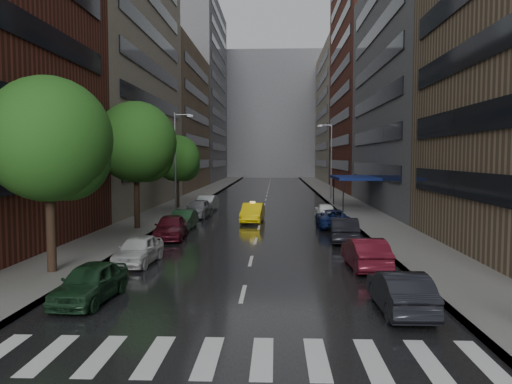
{
  "coord_description": "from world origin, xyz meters",
  "views": [
    {
      "loc": [
        1.23,
        -14.5,
        5.17
      ],
      "look_at": [
        0.0,
        16.47,
        3.0
      ],
      "focal_mm": 35.0,
      "sensor_mm": 36.0,
      "label": 1
    }
  ],
  "objects": [
    {
      "name": "buildings_left",
      "position": [
        -15.0,
        58.79,
        15.99
      ],
      "size": [
        8.0,
        108.0,
        38.0
      ],
      "color": "maroon",
      "rests_on": "ground"
    },
    {
      "name": "parked_cars_right",
      "position": [
        5.4,
        15.68,
        0.71
      ],
      "size": [
        2.35,
        29.82,
        1.5
      ],
      "color": "black",
      "rests_on": "ground"
    },
    {
      "name": "crosswalk",
      "position": [
        0.2,
        -2.0,
        0.01
      ],
      "size": [
        13.15,
        2.8,
        0.01
      ],
      "color": "silver",
      "rests_on": "ground"
    },
    {
      "name": "tree_near",
      "position": [
        -8.6,
        6.77,
        5.93
      ],
      "size": [
        5.44,
        5.44,
        8.66
      ],
      "color": "#382619",
      "rests_on": "ground"
    },
    {
      "name": "parked_cars_left",
      "position": [
        -5.4,
        18.96,
        0.74
      ],
      "size": [
        2.26,
        34.51,
        1.56
      ],
      "color": "#193720",
      "rests_on": "ground"
    },
    {
      "name": "taxi",
      "position": [
        -0.61,
        24.92,
        0.75
      ],
      "size": [
        1.84,
        4.65,
        1.51
      ],
      "primitive_type": "imported",
      "rotation": [
        0.0,
        0.0,
        -0.05
      ],
      "color": "yellow",
      "rests_on": "ground"
    },
    {
      "name": "tree_far",
      "position": [
        -8.6,
        34.8,
        5.04
      ],
      "size": [
        4.63,
        4.63,
        7.38
      ],
      "color": "#382619",
      "rests_on": "ground"
    },
    {
      "name": "street_lamp_left",
      "position": [
        -7.72,
        30.0,
        4.89
      ],
      "size": [
        1.74,
        0.22,
        9.0
      ],
      "color": "gray",
      "rests_on": "sidewalk_left"
    },
    {
      "name": "ground",
      "position": [
        0.0,
        0.0,
        0.0
      ],
      "size": [
        220.0,
        220.0,
        0.0
      ],
      "primitive_type": "plane",
      "color": "gray",
      "rests_on": "ground"
    },
    {
      "name": "awning",
      "position": [
        8.98,
        35.0,
        3.13
      ],
      "size": [
        4.0,
        8.0,
        3.12
      ],
      "color": "navy",
      "rests_on": "sidewalk_right"
    },
    {
      "name": "tree_mid",
      "position": [
        -8.6,
        20.29,
        6.22
      ],
      "size": [
        5.7,
        5.7,
        9.08
      ],
      "color": "#382619",
      "rests_on": "ground"
    },
    {
      "name": "street_lamp_right",
      "position": [
        7.72,
        45.0,
        4.89
      ],
      "size": [
        1.74,
        0.22,
        9.0
      ],
      "color": "gray",
      "rests_on": "sidewalk_right"
    },
    {
      "name": "sidewalk_right",
      "position": [
        9.0,
        50.0,
        0.07
      ],
      "size": [
        4.0,
        140.0,
        0.15
      ],
      "primitive_type": "cube",
      "color": "gray",
      "rests_on": "ground"
    },
    {
      "name": "building_far",
      "position": [
        0.0,
        118.0,
        16.0
      ],
      "size": [
        40.0,
        14.0,
        32.0
      ],
      "primitive_type": "cube",
      "color": "slate",
      "rests_on": "ground"
    },
    {
      "name": "buildings_right",
      "position": [
        15.0,
        56.7,
        15.03
      ],
      "size": [
        8.05,
        109.1,
        36.0
      ],
      "color": "#937A5B",
      "rests_on": "ground"
    },
    {
      "name": "sidewalk_left",
      "position": [
        -9.0,
        50.0,
        0.07
      ],
      "size": [
        4.0,
        140.0,
        0.15
      ],
      "primitive_type": "cube",
      "color": "gray",
      "rests_on": "ground"
    },
    {
      "name": "road",
      "position": [
        0.0,
        50.0,
        0.01
      ],
      "size": [
        14.0,
        140.0,
        0.01
      ],
      "primitive_type": "cube",
      "color": "black",
      "rests_on": "ground"
    }
  ]
}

